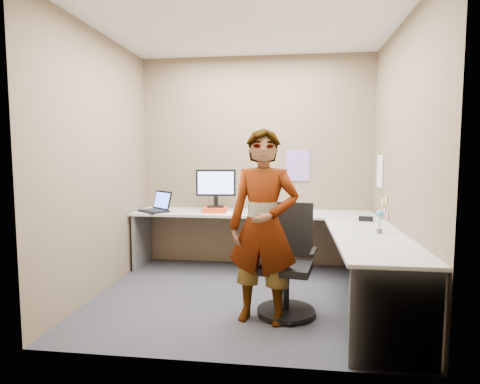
# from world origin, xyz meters

# --- Properties ---
(ground) EXTENTS (3.00, 3.00, 0.00)m
(ground) POSITION_xyz_m (0.00, 0.00, 0.00)
(ground) COLOR #2A292F
(ground) RESTS_ON ground
(wall_back) EXTENTS (3.00, 0.00, 3.00)m
(wall_back) POSITION_xyz_m (0.00, 1.30, 1.35)
(wall_back) COLOR brown
(wall_back) RESTS_ON ground
(wall_right) EXTENTS (0.00, 2.70, 2.70)m
(wall_right) POSITION_xyz_m (1.50, 0.00, 1.35)
(wall_right) COLOR brown
(wall_right) RESTS_ON ground
(wall_left) EXTENTS (0.00, 2.70, 2.70)m
(wall_left) POSITION_xyz_m (-1.50, 0.00, 1.35)
(wall_left) COLOR brown
(wall_left) RESTS_ON ground
(ceiling) EXTENTS (3.00, 3.00, 0.00)m
(ceiling) POSITION_xyz_m (0.00, 0.00, 2.70)
(ceiling) COLOR white
(ceiling) RESTS_ON wall_back
(desk) EXTENTS (2.98, 2.58, 0.73)m
(desk) POSITION_xyz_m (0.44, 0.39, 0.59)
(desk) COLOR #AAAAAA
(desk) RESTS_ON ground
(paper_ream) EXTENTS (0.33, 0.26, 0.06)m
(paper_ream) POSITION_xyz_m (-0.46, 0.93, 0.76)
(paper_ream) COLOR red
(paper_ream) RESTS_ON desk
(monitor) EXTENTS (0.49, 0.17, 0.47)m
(monitor) POSITION_xyz_m (-0.46, 0.94, 1.07)
(monitor) COLOR black
(monitor) RESTS_ON paper_ream
(laptop) EXTENTS (0.46, 0.45, 0.25)m
(laptop) POSITION_xyz_m (-1.19, 0.88, 0.79)
(laptop) COLOR black
(laptop) RESTS_ON desk
(trackball_mouse) EXTENTS (0.12, 0.08, 0.07)m
(trackball_mouse) POSITION_xyz_m (-0.44, 1.03, 0.76)
(trackball_mouse) COLOR #B7B7BC
(trackball_mouse) RESTS_ON desk
(origami) EXTENTS (0.10, 0.10, 0.06)m
(origami) POSITION_xyz_m (-0.26, 0.75, 0.76)
(origami) COLOR white
(origami) RESTS_ON desk
(stapler) EXTENTS (0.15, 0.06, 0.05)m
(stapler) POSITION_xyz_m (1.27, 0.46, 0.76)
(stapler) COLOR black
(stapler) RESTS_ON desk
(flower) EXTENTS (0.07, 0.07, 0.22)m
(flower) POSITION_xyz_m (1.28, -0.18, 0.87)
(flower) COLOR brown
(flower) RESTS_ON desk
(calendar_purple) EXTENTS (0.30, 0.01, 0.40)m
(calendar_purple) POSITION_xyz_m (0.55, 1.29, 1.30)
(calendar_purple) COLOR #846BB7
(calendar_purple) RESTS_ON wall_back
(calendar_white) EXTENTS (0.01, 0.28, 0.38)m
(calendar_white) POSITION_xyz_m (1.49, 0.90, 1.25)
(calendar_white) COLOR white
(calendar_white) RESTS_ON wall_right
(sticky_note_a) EXTENTS (0.01, 0.07, 0.07)m
(sticky_note_a) POSITION_xyz_m (1.49, 0.55, 0.95)
(sticky_note_a) COLOR #F2E059
(sticky_note_a) RESTS_ON wall_right
(sticky_note_b) EXTENTS (0.01, 0.07, 0.07)m
(sticky_note_b) POSITION_xyz_m (1.49, 0.60, 0.82)
(sticky_note_b) COLOR pink
(sticky_note_b) RESTS_ON wall_right
(sticky_note_c) EXTENTS (0.01, 0.07, 0.07)m
(sticky_note_c) POSITION_xyz_m (1.49, 0.48, 0.80)
(sticky_note_c) COLOR pink
(sticky_note_c) RESTS_ON wall_right
(sticky_note_d) EXTENTS (0.01, 0.07, 0.07)m
(sticky_note_d) POSITION_xyz_m (1.49, 0.70, 0.92)
(sticky_note_d) COLOR #F2E059
(sticky_note_d) RESTS_ON wall_right
(office_chair) EXTENTS (0.54, 0.52, 0.99)m
(office_chair) POSITION_xyz_m (0.45, -0.35, 0.40)
(office_chair) COLOR black
(office_chair) RESTS_ON ground
(person) EXTENTS (0.67, 0.49, 1.67)m
(person) POSITION_xyz_m (0.24, -0.55, 0.83)
(person) COLOR #999399
(person) RESTS_ON ground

